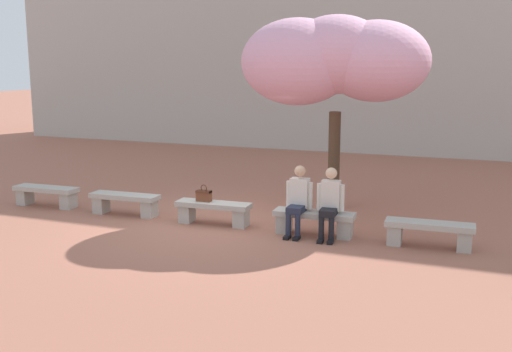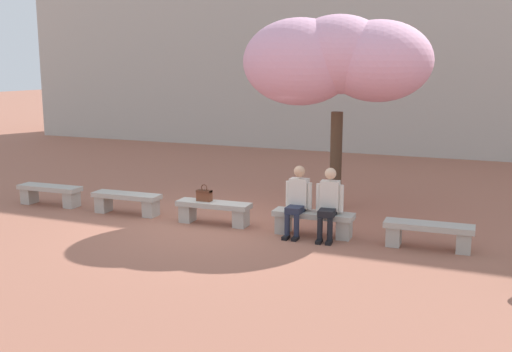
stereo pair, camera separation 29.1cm
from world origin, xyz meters
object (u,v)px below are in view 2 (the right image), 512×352
object	(u,v)px
handbag	(204,195)
cherry_tree_main	(337,60)
stone_bench_near_east	(313,220)
stone_bench_near_west	(127,200)
person_seated_right	(329,201)
stone_bench_center	(214,210)
stone_bench_west_end	(50,192)
person_seated_left	(298,198)
stone_bench_east_end	(428,232)

from	to	relation	value
handbag	cherry_tree_main	distance (m)	3.98
stone_bench_near_east	cherry_tree_main	xyz separation A→B (m)	(-0.22, 2.15, 2.93)
handbag	cherry_tree_main	bearing A→B (deg)	46.16
stone_bench_near_west	person_seated_right	xyz separation A→B (m)	(4.44, -0.05, 0.41)
cherry_tree_main	stone_bench_near_west	bearing A→B (deg)	-151.24
stone_bench_center	person_seated_right	distance (m)	2.41
stone_bench_center	person_seated_right	size ratio (longest dim) A/B	1.18
stone_bench_west_end	handbag	bearing A→B (deg)	0.09
stone_bench_west_end	person_seated_left	distance (m)	5.93
handbag	stone_bench_west_end	bearing A→B (deg)	-179.91
person_seated_left	stone_bench_near_east	bearing A→B (deg)	10.21
stone_bench_near_west	stone_bench_center	world-z (taller)	same
stone_bench_near_east	handbag	size ratio (longest dim) A/B	4.49
stone_bench_near_east	person_seated_right	size ratio (longest dim) A/B	1.18
stone_bench_near_west	cherry_tree_main	distance (m)	5.35
stone_bench_west_end	cherry_tree_main	world-z (taller)	cherry_tree_main
person_seated_right	handbag	xyz separation A→B (m)	(-2.58, 0.06, -0.12)
stone_bench_near_east	stone_bench_near_west	bearing A→B (deg)	180.00
person_seated_left	stone_bench_east_end	bearing A→B (deg)	1.30
stone_bench_near_east	stone_bench_east_end	distance (m)	2.07
stone_bench_near_east	stone_bench_east_end	xyz separation A→B (m)	(2.07, 0.00, 0.00)
stone_bench_center	stone_bench_near_east	distance (m)	2.07
stone_bench_center	cherry_tree_main	size ratio (longest dim) A/B	0.37
stone_bench_west_end	stone_bench_near_west	distance (m)	2.07
stone_bench_center	handbag	size ratio (longest dim) A/B	4.49
stone_bench_west_end	stone_bench_center	xyz separation A→B (m)	(4.14, 0.00, 0.00)
stone_bench_center	cherry_tree_main	bearing A→B (deg)	49.30
stone_bench_center	stone_bench_east_end	size ratio (longest dim) A/B	1.00
stone_bench_east_end	person_seated_right	world-z (taller)	person_seated_right
stone_bench_center	stone_bench_near_west	bearing A→B (deg)	180.00
stone_bench_near_west	person_seated_left	xyz separation A→B (m)	(3.84, -0.05, 0.41)
stone_bench_near_west	stone_bench_near_east	world-z (taller)	same
stone_bench_near_west	stone_bench_east_end	distance (m)	6.21
stone_bench_east_end	handbag	world-z (taller)	handbag
stone_bench_near_east	person_seated_right	world-z (taller)	person_seated_right
stone_bench_near_west	stone_bench_west_end	bearing A→B (deg)	-180.00
person_seated_right	handbag	bearing A→B (deg)	178.69
stone_bench_near_west	handbag	size ratio (longest dim) A/B	4.49
person_seated_right	stone_bench_west_end	bearing A→B (deg)	179.53
stone_bench_center	handbag	xyz separation A→B (m)	(-0.21, 0.01, 0.29)
handbag	cherry_tree_main	world-z (taller)	cherry_tree_main
person_seated_left	person_seated_right	world-z (taller)	same
stone_bench_near_east	handbag	xyz separation A→B (m)	(-2.28, 0.01, 0.29)
stone_bench_west_end	stone_bench_near_east	xyz separation A→B (m)	(6.21, 0.00, 0.00)
cherry_tree_main	person_seated_right	bearing A→B (deg)	-76.63
stone_bench_near_east	person_seated_right	xyz separation A→B (m)	(0.30, -0.05, 0.41)
stone_bench_west_end	person_seated_right	world-z (taller)	person_seated_right
stone_bench_west_end	stone_bench_center	world-z (taller)	same
person_seated_left	person_seated_right	distance (m)	0.60
stone_bench_west_end	cherry_tree_main	distance (m)	7.01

